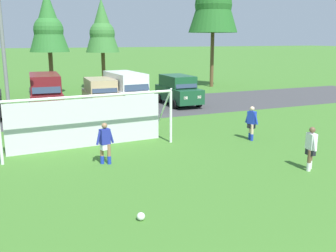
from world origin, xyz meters
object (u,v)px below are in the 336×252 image
soccer_ball (141,216)px  parked_car_slot_center (101,94)px  parked_car_slot_center_left (46,92)px  player_defender_far (105,143)px  player_striker_near (251,123)px  street_lamp (7,51)px  soccer_goal (89,120)px  player_midfield_center (311,149)px  parked_car_slot_center_right (126,90)px  parked_car_slot_right (178,90)px

soccer_ball → parked_car_slot_center: bearing=80.1°
parked_car_slot_center_left → player_defender_far: bearing=-85.4°
soccer_ball → player_striker_near: player_striker_near is taller
soccer_ball → street_lamp: bearing=104.1°
soccer_goal → player_midfield_center: 9.25m
parked_car_slot_center_left → parked_car_slot_center: 3.59m
soccer_ball → player_defender_far: size_ratio=0.13×
soccer_ball → player_defender_far: bearing=86.5°
player_striker_near → player_midfield_center: 4.49m
soccer_goal → player_midfield_center: size_ratio=4.58×
soccer_ball → player_midfield_center: 7.25m
parked_car_slot_center → street_lamp: (-5.64, -5.00, 3.07)m
soccer_ball → player_defender_far: player_defender_far is taller
player_defender_far → street_lamp: (-3.11, 6.17, 3.36)m
parked_car_slot_center_right → player_midfield_center: bearing=-80.3°
player_defender_far → parked_car_slot_center_right: size_ratio=0.33×
soccer_goal → player_defender_far: bearing=-87.7°
soccer_ball → player_striker_near: size_ratio=0.13×
parked_car_slot_center_left → street_lamp: (-2.16, -5.84, 2.84)m
parked_car_slot_right → street_lamp: 12.86m
street_lamp → soccer_ball: bearing=-75.9°
parked_car_slot_right → soccer_ball: bearing=-117.8°
parked_car_slot_center_left → parked_car_slot_center_right: 5.30m
soccer_goal → parked_car_slot_center_left: (-0.86, 9.53, 0.05)m
soccer_ball → player_defender_far: 5.09m
parked_car_slot_center_left → parked_car_slot_right: 9.29m
player_midfield_center → player_defender_far: bearing=151.5°
soccer_goal → street_lamp: street_lamp is taller
street_lamp → player_midfield_center: bearing=-44.8°
soccer_ball → parked_car_slot_center_left: bearing=92.2°
player_midfield_center → street_lamp: street_lamp is taller
soccer_goal → parked_car_slot_center: (2.62, 8.69, -0.18)m
player_defender_far → player_midfield_center: bearing=-28.5°
player_striker_near → street_lamp: 12.22m
player_midfield_center → street_lamp: bearing=135.2°
player_striker_near → player_midfield_center: bearing=-96.9°
player_defender_far → parked_car_slot_right: bearing=53.6°
player_defender_far → parked_car_slot_center_left: (-0.96, 12.01, 0.52)m
parked_car_slot_center_right → parked_car_slot_right: size_ratio=1.07×
soccer_ball → parked_car_slot_center_right: parked_car_slot_center_right is taller
player_midfield_center → player_defender_far: size_ratio=1.00×
soccer_goal → parked_car_slot_center_right: bearing=63.1°
player_defender_far → parked_car_slot_center: parked_car_slot_center is taller
soccer_goal → player_defender_far: size_ratio=4.58×
soccer_ball → parked_car_slot_right: parked_car_slot_right is taller
player_striker_near → player_defender_far: (-7.33, -0.78, 0.00)m
parked_car_slot_center_right → parked_car_slot_right: bearing=2.2°
player_striker_near → parked_car_slot_center_left: parked_car_slot_center_left is taller
soccer_ball → street_lamp: size_ratio=0.03×
player_midfield_center → player_defender_far: same height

